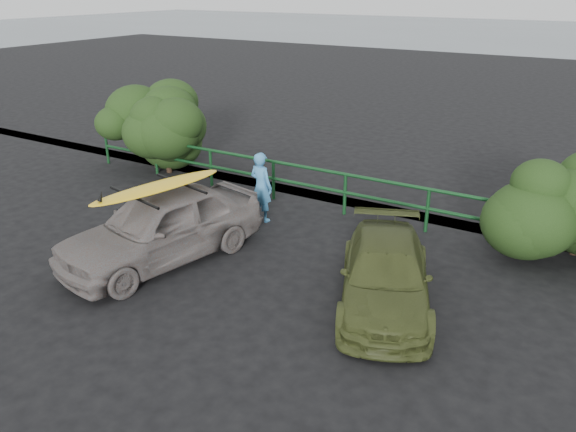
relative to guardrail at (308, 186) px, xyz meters
name	(u,v)px	position (x,y,z in m)	size (l,w,h in m)	color
ground	(171,295)	(0.00, -5.00, -0.52)	(80.00, 80.00, 0.00)	black
ocean	(568,37)	(0.00, 55.00, -0.52)	(200.00, 200.00, 0.00)	slate
guardrail	(308,186)	(0.00, 0.00, 0.00)	(14.00, 0.08, 1.04)	#12411C
shrub_left	(169,134)	(-4.80, 0.40, 0.61)	(3.20, 2.40, 2.26)	#223C16
shrub_right	(532,198)	(5.00, 0.50, 0.50)	(3.20, 2.40, 2.05)	#223C16
sedan	(162,226)	(-1.08, -3.99, 0.20)	(1.70, 4.23, 1.44)	slate
olive_vehicle	(385,275)	(3.32, -3.28, 0.01)	(1.50, 3.68, 1.07)	#404820
man	(261,187)	(-0.51, -1.30, 0.29)	(0.59, 0.39, 1.63)	#428EC8
roof_rack	(158,190)	(-1.08, -3.99, 0.95)	(1.61, 1.13, 0.05)	black
surfboard	(158,187)	(-1.08, -3.99, 1.02)	(0.59, 2.86, 0.08)	yellow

